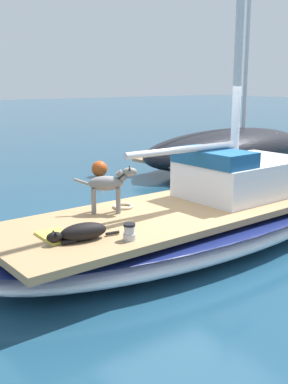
{
  "coord_description": "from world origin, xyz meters",
  "views": [
    {
      "loc": [
        5.3,
        -4.93,
        2.58
      ],
      "look_at": [
        0.0,
        -1.0,
        1.01
      ],
      "focal_mm": 43.81,
      "sensor_mm": 36.0,
      "label": 1
    }
  ],
  "objects_px": {
    "mooring_buoy": "(99,169)",
    "sailboat_main": "(194,224)",
    "deck_towel": "(56,236)",
    "dog_grey": "(109,185)",
    "coiled_rope": "(123,206)",
    "deck_winch": "(129,232)",
    "dog_black": "(81,232)",
    "moored_boat_port_side": "(229,148)"
  },
  "relations": [
    {
      "from": "mooring_buoy",
      "to": "sailboat_main",
      "type": "bearing_deg",
      "value": -16.32
    },
    {
      "from": "deck_towel",
      "to": "sailboat_main",
      "type": "bearing_deg",
      "value": 93.1
    },
    {
      "from": "dog_grey",
      "to": "coiled_rope",
      "type": "relative_size",
      "value": 2.58
    },
    {
      "from": "deck_winch",
      "to": "deck_towel",
      "type": "xyz_separation_m",
      "value": [
        -0.64,
        -0.68,
        -0.08
      ]
    },
    {
      "from": "coiled_rope",
      "to": "deck_towel",
      "type": "height_order",
      "value": "coiled_rope"
    },
    {
      "from": "dog_black",
      "to": "deck_towel",
      "type": "distance_m",
      "value": 0.37
    },
    {
      "from": "dog_grey",
      "to": "mooring_buoy",
      "type": "xyz_separation_m",
      "value": [
        -5.2,
        2.97,
        -0.86
      ]
    },
    {
      "from": "mooring_buoy",
      "to": "dog_black",
      "type": "bearing_deg",
      "value": -33.0
    },
    {
      "from": "sailboat_main",
      "to": "mooring_buoy",
      "type": "bearing_deg",
      "value": 163.68
    },
    {
      "from": "deck_winch",
      "to": "coiled_rope",
      "type": "relative_size",
      "value": 0.65
    },
    {
      "from": "sailboat_main",
      "to": "moored_boat_port_side",
      "type": "xyz_separation_m",
      "value": [
        -4.47,
        5.52,
        0.27
      ]
    },
    {
      "from": "deck_winch",
      "to": "moored_boat_port_side",
      "type": "bearing_deg",
      "value": 125.65
    },
    {
      "from": "sailboat_main",
      "to": "mooring_buoy",
      "type": "distance_m",
      "value": 5.87
    },
    {
      "from": "moored_boat_port_side",
      "to": "mooring_buoy",
      "type": "relative_size",
      "value": 15.58
    },
    {
      "from": "sailboat_main",
      "to": "dog_black",
      "type": "bearing_deg",
      "value": -79.19
    },
    {
      "from": "coiled_rope",
      "to": "moored_boat_port_side",
      "type": "distance_m",
      "value": 7.62
    },
    {
      "from": "dog_grey",
      "to": "moored_boat_port_side",
      "type": "distance_m",
      "value": 7.96
    },
    {
      "from": "sailboat_main",
      "to": "mooring_buoy",
      "type": "relative_size",
      "value": 16.61
    },
    {
      "from": "dog_black",
      "to": "sailboat_main",
      "type": "bearing_deg",
      "value": 100.81
    },
    {
      "from": "moored_boat_port_side",
      "to": "dog_black",
      "type": "bearing_deg",
      "value": -57.84
    },
    {
      "from": "sailboat_main",
      "to": "dog_grey",
      "type": "distance_m",
      "value": 1.58
    },
    {
      "from": "dog_black",
      "to": "dog_grey",
      "type": "relative_size",
      "value": 1.14
    },
    {
      "from": "mooring_buoy",
      "to": "dog_grey",
      "type": "bearing_deg",
      "value": -29.77
    },
    {
      "from": "coiled_rope",
      "to": "dog_black",
      "type": "bearing_deg",
      "value": -52.9
    },
    {
      "from": "dog_grey",
      "to": "mooring_buoy",
      "type": "relative_size",
      "value": 1.9
    },
    {
      "from": "dog_grey",
      "to": "moored_boat_port_side",
      "type": "xyz_separation_m",
      "value": [
        -4.04,
        6.84,
        -0.48
      ]
    },
    {
      "from": "deck_winch",
      "to": "deck_towel",
      "type": "bearing_deg",
      "value": -133.11
    },
    {
      "from": "sailboat_main",
      "to": "deck_towel",
      "type": "bearing_deg",
      "value": -86.9
    },
    {
      "from": "sailboat_main",
      "to": "mooring_buoy",
      "type": "height_order",
      "value": "sailboat_main"
    },
    {
      "from": "coiled_rope",
      "to": "moored_boat_port_side",
      "type": "xyz_separation_m",
      "value": [
        -3.94,
        6.53,
        -0.08
      ]
    },
    {
      "from": "sailboat_main",
      "to": "dog_black",
      "type": "relative_size",
      "value": 7.67
    },
    {
      "from": "deck_winch",
      "to": "moored_boat_port_side",
      "type": "height_order",
      "value": "moored_boat_port_side"
    },
    {
      "from": "sailboat_main",
      "to": "moored_boat_port_side",
      "type": "height_order",
      "value": "moored_boat_port_side"
    },
    {
      "from": "deck_winch",
      "to": "dog_grey",
      "type": "bearing_deg",
      "value": 158.57
    },
    {
      "from": "coiled_rope",
      "to": "deck_towel",
      "type": "relative_size",
      "value": 0.58
    },
    {
      "from": "dog_black",
      "to": "deck_towel",
      "type": "relative_size",
      "value": 1.7
    },
    {
      "from": "moored_boat_port_side",
      "to": "mooring_buoy",
      "type": "bearing_deg",
      "value": -106.71
    },
    {
      "from": "dog_black",
      "to": "coiled_rope",
      "type": "xyz_separation_m",
      "value": [
        -0.97,
        1.28,
        -0.08
      ]
    },
    {
      "from": "dog_grey",
      "to": "dog_black",
      "type": "bearing_deg",
      "value": -47.94
    },
    {
      "from": "dog_black",
      "to": "mooring_buoy",
      "type": "bearing_deg",
      "value": 147.0
    },
    {
      "from": "deck_winch",
      "to": "mooring_buoy",
      "type": "xyz_separation_m",
      "value": [
        -6.41,
        3.45,
        -0.54
      ]
    },
    {
      "from": "sailboat_main",
      "to": "dog_grey",
      "type": "height_order",
      "value": "dog_grey"
    }
  ]
}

